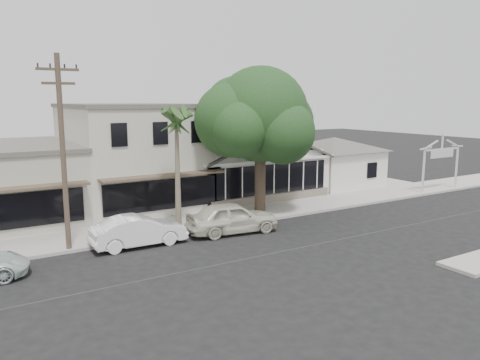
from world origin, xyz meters
TOP-DOWN VIEW (x-y plane):
  - ground at (0.00, 0.00)m, footprint 140.00×140.00m
  - sidewalk_north at (-8.00, 6.75)m, footprint 90.00×3.50m
  - corner_shop at (5.00, 12.47)m, footprint 10.40×8.60m
  - side_cottage at (13.20, 11.50)m, footprint 6.00×6.00m
  - arch_sign at (18.40, 5.30)m, footprint 4.12×0.12m
  - row_building_near at (-3.00, 13.50)m, footprint 8.00×10.00m
  - utility_pole at (-9.00, 5.20)m, footprint 1.80×0.24m
  - car_0 at (-0.91, 3.93)m, footprint 5.09×2.58m
  - car_1 at (-5.91, 4.34)m, footprint 4.59×1.68m
  - shade_tree at (2.77, 7.14)m, footprint 8.13×7.35m
  - palm_east at (-3.07, 6.02)m, footprint 2.99×2.99m

SIDE VIEW (x-z plane):
  - ground at x=0.00m, z-range 0.00..0.00m
  - sidewalk_north at x=-8.00m, z-range 0.00..0.15m
  - car_1 at x=-5.91m, z-range 0.00..1.50m
  - car_0 at x=-0.91m, z-range 0.00..1.66m
  - side_cottage at x=13.20m, z-range 0.00..3.00m
  - corner_shop at x=5.00m, z-range 0.07..5.17m
  - arch_sign at x=18.40m, z-range 1.18..5.13m
  - row_building_near at x=-3.00m, z-range 0.00..6.50m
  - utility_pole at x=-9.00m, z-range 0.29..9.29m
  - shade_tree at x=2.77m, z-range 1.43..10.45m
  - palm_east at x=-3.07m, z-range 2.47..9.48m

